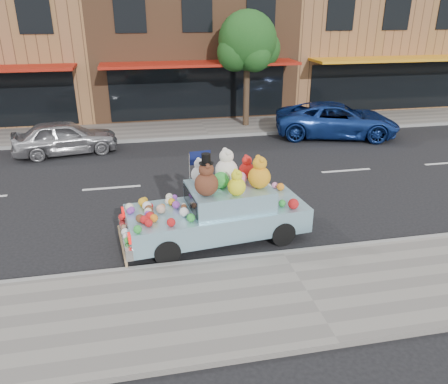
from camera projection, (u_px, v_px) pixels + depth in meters
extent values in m
plane|color=black|center=(235.00, 179.00, 14.55)|extent=(120.00, 120.00, 0.00)
cube|color=gray|center=(307.00, 293.00, 8.67)|extent=(60.00, 3.00, 0.12)
cube|color=gray|center=(204.00, 128.00, 20.39)|extent=(60.00, 3.00, 0.12)
cube|color=gray|center=(283.00, 254.00, 10.02)|extent=(60.00, 0.12, 0.13)
cube|color=gray|center=(210.00, 137.00, 19.04)|extent=(60.00, 0.12, 0.13)
cube|color=black|center=(34.00, 14.00, 18.51)|extent=(1.40, 0.06, 1.60)
cube|color=brown|center=(187.00, 42.00, 24.00)|extent=(10.00, 8.00, 7.00)
cube|color=black|center=(199.00, 93.00, 21.20)|extent=(8.50, 0.06, 2.40)
cube|color=#A71D0F|center=(201.00, 64.00, 19.82)|extent=(9.00, 1.80, 0.12)
cube|color=black|center=(130.00, 14.00, 19.24)|extent=(1.40, 0.06, 1.60)
cube|color=black|center=(197.00, 14.00, 19.79)|extent=(1.40, 0.06, 1.60)
cube|color=black|center=(261.00, 13.00, 20.33)|extent=(1.40, 0.06, 1.60)
cube|color=#8F5F3C|center=(355.00, 39.00, 25.82)|extent=(10.00, 8.00, 7.00)
cube|color=black|center=(386.00, 87.00, 23.02)|extent=(8.50, 0.06, 2.40)
cube|color=orange|center=(400.00, 59.00, 21.64)|extent=(9.00, 1.80, 0.12)
cube|color=black|center=(341.00, 13.00, 21.06)|extent=(1.40, 0.06, 1.60)
cube|color=black|center=(397.00, 13.00, 21.61)|extent=(1.40, 0.06, 1.60)
cylinder|color=#38281C|center=(246.00, 93.00, 20.15)|extent=(0.28, 0.28, 3.20)
sphere|color=#134317|center=(247.00, 40.00, 19.24)|extent=(2.60, 2.60, 2.60)
sphere|color=#134317|center=(261.00, 49.00, 19.80)|extent=(1.80, 1.80, 1.80)
sphere|color=#134317|center=(235.00, 53.00, 19.15)|extent=(1.60, 1.60, 1.60)
sphere|color=#134317|center=(255.00, 56.00, 18.97)|extent=(1.40, 1.40, 1.40)
sphere|color=#134317|center=(238.00, 46.00, 19.84)|extent=(1.60, 1.60, 1.60)
imported|color=#A6A5AA|center=(65.00, 137.00, 16.79)|extent=(4.08, 2.18, 1.32)
imported|color=navy|center=(337.00, 120.00, 19.04)|extent=(5.75, 3.79, 1.47)
cylinder|color=black|center=(283.00, 233.00, 10.44)|extent=(0.62, 0.26, 0.60)
cylinder|color=black|center=(258.00, 207.00, 11.81)|extent=(0.62, 0.26, 0.60)
cylinder|color=black|center=(167.00, 252.00, 9.66)|extent=(0.62, 0.26, 0.60)
cylinder|color=black|center=(155.00, 221.00, 11.02)|extent=(0.62, 0.26, 0.60)
cube|color=#90C2D6|center=(217.00, 218.00, 10.63)|extent=(4.46, 2.16, 0.60)
cube|color=#90C2D6|center=(229.00, 196.00, 10.50)|extent=(2.05, 1.70, 0.50)
cube|color=silver|center=(125.00, 237.00, 10.07)|extent=(0.35, 1.79, 0.26)
cube|color=red|center=(130.00, 238.00, 9.36)|extent=(0.09, 0.28, 0.16)
cube|color=red|center=(123.00, 212.00, 10.55)|extent=(0.09, 0.28, 0.16)
cube|color=black|center=(191.00, 201.00, 10.24)|extent=(0.18, 1.30, 0.40)
sphere|color=#522717|center=(206.00, 184.00, 9.81)|extent=(0.55, 0.55, 0.55)
sphere|color=#522717|center=(206.00, 169.00, 9.67)|extent=(0.34, 0.34, 0.34)
sphere|color=#522717|center=(207.00, 166.00, 9.52)|extent=(0.13, 0.13, 0.13)
sphere|color=#522717|center=(205.00, 163.00, 9.73)|extent=(0.13, 0.13, 0.13)
cylinder|color=black|center=(206.00, 163.00, 9.61)|extent=(0.32, 0.32, 0.02)
cylinder|color=black|center=(206.00, 158.00, 9.57)|extent=(0.20, 0.20, 0.22)
sphere|color=#F6E2C4|center=(226.00, 170.00, 10.61)|extent=(0.56, 0.56, 0.56)
sphere|color=#F6E2C4|center=(226.00, 156.00, 10.47)|extent=(0.35, 0.35, 0.35)
sphere|color=#F6E2C4|center=(228.00, 153.00, 10.32)|extent=(0.13, 0.13, 0.13)
sphere|color=#F6E2C4|center=(225.00, 150.00, 10.54)|extent=(0.13, 0.13, 0.13)
sphere|color=orange|center=(259.00, 177.00, 10.22)|extent=(0.54, 0.54, 0.54)
sphere|color=orange|center=(260.00, 163.00, 10.08)|extent=(0.33, 0.33, 0.33)
sphere|color=orange|center=(261.00, 161.00, 9.93)|extent=(0.13, 0.13, 0.13)
sphere|color=orange|center=(259.00, 157.00, 10.14)|extent=(0.13, 0.13, 0.13)
sphere|color=red|center=(247.00, 170.00, 10.84)|extent=(0.40, 0.40, 0.40)
sphere|color=red|center=(247.00, 161.00, 10.74)|extent=(0.25, 0.25, 0.25)
sphere|color=red|center=(248.00, 159.00, 10.63)|extent=(0.09, 0.09, 0.09)
sphere|color=red|center=(246.00, 156.00, 10.79)|extent=(0.09, 0.09, 0.09)
sphere|color=silver|center=(200.00, 174.00, 10.55)|extent=(0.42, 0.42, 0.42)
sphere|color=silver|center=(199.00, 164.00, 10.44)|extent=(0.26, 0.26, 0.26)
sphere|color=silver|center=(200.00, 162.00, 10.33)|extent=(0.10, 0.10, 0.10)
sphere|color=silver|center=(199.00, 159.00, 10.49)|extent=(0.10, 0.10, 0.10)
sphere|color=yellow|center=(237.00, 187.00, 9.84)|extent=(0.42, 0.42, 0.42)
sphere|color=yellow|center=(237.00, 175.00, 9.73)|extent=(0.26, 0.26, 0.26)
sphere|color=yellow|center=(238.00, 173.00, 9.62)|extent=(0.10, 0.10, 0.10)
sphere|color=yellow|center=(236.00, 171.00, 9.78)|extent=(0.10, 0.10, 0.10)
sphere|color=green|center=(221.00, 180.00, 10.28)|extent=(0.40, 0.40, 0.40)
sphere|color=pink|center=(240.00, 178.00, 10.47)|extent=(0.32, 0.32, 0.32)
sphere|color=silver|center=(147.00, 206.00, 10.31)|extent=(0.22, 0.22, 0.22)
sphere|color=orange|center=(172.00, 202.00, 10.58)|extent=(0.18, 0.18, 0.18)
sphere|color=#552D18|center=(140.00, 218.00, 9.74)|extent=(0.19, 0.19, 0.19)
sphere|color=#552D18|center=(149.00, 209.00, 10.18)|extent=(0.20, 0.20, 0.20)
sphere|color=#B31314|center=(150.00, 216.00, 9.81)|extent=(0.21, 0.21, 0.21)
sphere|color=green|center=(191.00, 218.00, 9.76)|extent=(0.19, 0.19, 0.19)
sphere|color=#783095|center=(148.00, 214.00, 10.00)|extent=(0.15, 0.15, 0.15)
sphere|color=orange|center=(146.00, 206.00, 10.34)|extent=(0.19, 0.19, 0.19)
sphere|color=#552D18|center=(151.00, 215.00, 9.93)|extent=(0.17, 0.17, 0.17)
sphere|color=beige|center=(148.00, 212.00, 10.07)|extent=(0.18, 0.18, 0.18)
sphere|color=silver|center=(184.00, 212.00, 10.01)|extent=(0.22, 0.22, 0.22)
sphere|color=beige|center=(168.00, 201.00, 10.64)|extent=(0.16, 0.16, 0.16)
sphere|color=orange|center=(145.00, 200.00, 10.71)|extent=(0.15, 0.15, 0.15)
sphere|color=beige|center=(169.00, 197.00, 10.85)|extent=(0.18, 0.18, 0.18)
sphere|color=#783095|center=(131.00, 210.00, 10.17)|extent=(0.16, 0.16, 0.16)
sphere|color=beige|center=(184.00, 206.00, 10.43)|extent=(0.13, 0.13, 0.13)
sphere|color=orange|center=(154.00, 218.00, 9.75)|extent=(0.19, 0.19, 0.19)
sphere|color=orange|center=(162.00, 207.00, 10.35)|extent=(0.15, 0.15, 0.15)
sphere|color=#B31314|center=(144.00, 220.00, 9.67)|extent=(0.20, 0.20, 0.20)
sphere|color=#B31314|center=(171.00, 222.00, 9.55)|extent=(0.19, 0.19, 0.19)
sphere|color=beige|center=(129.00, 207.00, 10.27)|extent=(0.20, 0.20, 0.20)
sphere|color=#783095|center=(130.00, 211.00, 10.14)|extent=(0.15, 0.15, 0.15)
sphere|color=#783095|center=(175.00, 197.00, 10.88)|extent=(0.14, 0.14, 0.14)
sphere|color=green|center=(138.00, 229.00, 9.26)|extent=(0.19, 0.19, 0.19)
sphere|color=#552D18|center=(184.00, 207.00, 10.35)|extent=(0.14, 0.14, 0.14)
sphere|color=#B31314|center=(151.00, 206.00, 10.40)|extent=(0.13, 0.13, 0.13)
sphere|color=#B31314|center=(149.00, 223.00, 9.54)|extent=(0.18, 0.18, 0.18)
sphere|color=#783095|center=(176.00, 205.00, 10.41)|extent=(0.19, 0.19, 0.19)
sphere|color=orange|center=(143.00, 202.00, 10.51)|extent=(0.22, 0.22, 0.22)
sphere|color=#D8A88C|center=(161.00, 209.00, 10.13)|extent=(0.22, 0.22, 0.22)
sphere|color=silver|center=(125.00, 232.00, 9.83)|extent=(0.18, 0.18, 0.18)
sphere|color=#783095|center=(125.00, 231.00, 9.94)|extent=(0.13, 0.13, 0.13)
sphere|color=#552D18|center=(124.00, 227.00, 10.11)|extent=(0.14, 0.14, 0.14)
sphere|color=#B31314|center=(122.00, 217.00, 10.54)|extent=(0.16, 0.16, 0.16)
sphere|color=silver|center=(126.00, 236.00, 9.67)|extent=(0.15, 0.15, 0.15)
sphere|color=green|center=(127.00, 240.00, 9.55)|extent=(0.13, 0.13, 0.13)
sphere|color=#86624A|center=(124.00, 228.00, 10.08)|extent=(0.14, 0.14, 0.14)
sphere|color=green|center=(125.00, 231.00, 9.89)|extent=(0.15, 0.15, 0.15)
sphere|color=pink|center=(275.00, 185.00, 11.58)|extent=(0.16, 0.16, 0.16)
sphere|color=orange|center=(281.00, 187.00, 11.42)|extent=(0.20, 0.20, 0.20)
sphere|color=beige|center=(267.00, 188.00, 11.31)|extent=(0.24, 0.24, 0.24)
sphere|color=orange|center=(261.00, 188.00, 11.37)|extent=(0.18, 0.18, 0.18)
sphere|color=green|center=(282.00, 203.00, 10.50)|extent=(0.18, 0.18, 0.18)
sphere|color=#B31314|center=(293.00, 204.00, 10.37)|extent=(0.26, 0.26, 0.26)
cylinder|color=#997A54|center=(127.00, 265.00, 9.40)|extent=(0.06, 0.06, 0.17)
sphere|color=#997A54|center=(126.00, 262.00, 9.36)|extent=(0.07, 0.07, 0.07)
cylinder|color=#997A54|center=(126.00, 263.00, 9.47)|extent=(0.06, 0.06, 0.17)
sphere|color=#997A54|center=(126.00, 260.00, 9.44)|extent=(0.07, 0.07, 0.07)
cylinder|color=#997A54|center=(126.00, 261.00, 9.55)|extent=(0.06, 0.06, 0.17)
sphere|color=#997A54|center=(125.00, 257.00, 9.51)|extent=(0.07, 0.07, 0.07)
cylinder|color=#997A54|center=(125.00, 259.00, 9.63)|extent=(0.06, 0.06, 0.17)
sphere|color=#997A54|center=(125.00, 255.00, 9.59)|extent=(0.07, 0.07, 0.07)
cylinder|color=#997A54|center=(125.00, 257.00, 9.71)|extent=(0.06, 0.06, 0.17)
sphere|color=#997A54|center=(125.00, 253.00, 9.67)|extent=(0.07, 0.07, 0.07)
cylinder|color=#997A54|center=(124.00, 255.00, 9.79)|extent=(0.06, 0.06, 0.17)
sphere|color=#997A54|center=(124.00, 251.00, 9.75)|extent=(0.07, 0.07, 0.07)
cylinder|color=#997A54|center=(124.00, 253.00, 9.87)|extent=(0.06, 0.06, 0.17)
sphere|color=#997A54|center=(124.00, 249.00, 9.83)|extent=(0.07, 0.07, 0.07)
cylinder|color=#997A54|center=(124.00, 251.00, 9.94)|extent=(0.06, 0.06, 0.17)
sphere|color=#997A54|center=(123.00, 247.00, 9.91)|extent=(0.07, 0.07, 0.07)
cylinder|color=#997A54|center=(123.00, 249.00, 10.02)|extent=(0.06, 0.06, 0.17)
sphere|color=#997A54|center=(123.00, 246.00, 9.99)|extent=(0.07, 0.07, 0.07)
cylinder|color=#997A54|center=(123.00, 247.00, 10.10)|extent=(0.06, 0.06, 0.17)
sphere|color=#997A54|center=(123.00, 244.00, 10.06)|extent=(0.07, 0.07, 0.07)
cylinder|color=#997A54|center=(122.00, 245.00, 10.18)|extent=(0.06, 0.06, 0.17)
sphere|color=#997A54|center=(122.00, 242.00, 10.14)|extent=(0.07, 0.07, 0.07)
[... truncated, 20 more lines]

